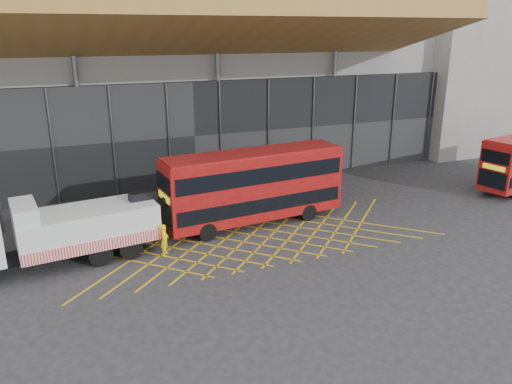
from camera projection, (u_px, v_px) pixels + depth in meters
name	position (u px, v px, depth m)	size (l,w,h in m)	color
ground_plane	(217.00, 246.00, 28.15)	(120.00, 120.00, 0.00)	#27272A
road_markings	(256.00, 240.00, 29.01)	(21.56, 7.16, 0.01)	gold
construction_building	(169.00, 63.00, 42.25)	(55.00, 23.97, 18.00)	gray
east_building	(466.00, 46.00, 50.60)	(15.00, 12.00, 20.00)	gray
recovery_truck	(46.00, 230.00, 25.20)	(12.42, 4.23, 4.30)	black
bus_towed	(254.00, 184.00, 30.68)	(11.61, 3.71, 4.64)	maroon
worker	(165.00, 240.00, 26.80)	(0.64, 0.42, 1.77)	yellow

